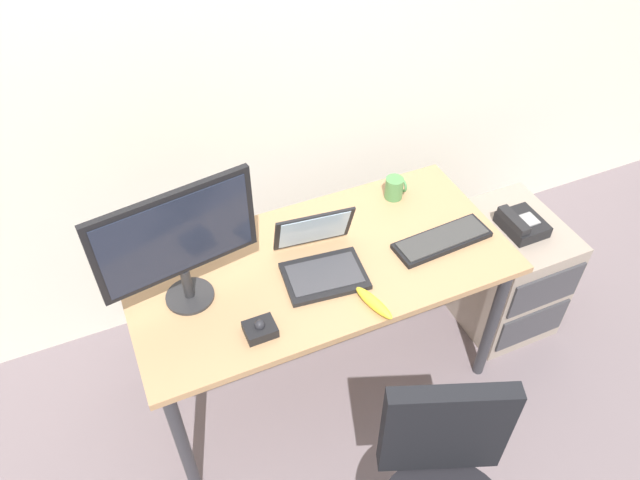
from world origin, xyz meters
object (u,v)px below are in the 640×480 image
object	(u,v)px
file_cabinet	(505,271)
keyboard	(442,240)
laptop	(320,259)
coffee_mug	(395,188)
banana	(374,303)
trackball_mouse	(260,329)
desk_phone	(521,224)
monitor_main	(177,241)

from	to	relation	value
file_cabinet	keyboard	world-z (taller)	keyboard
file_cabinet	laptop	xyz separation A→B (m)	(-0.99, -0.00, 0.51)
coffee_mug	banana	distance (m)	0.64
file_cabinet	trackball_mouse	size ratio (longest dim) A/B	5.46
trackball_mouse	laptop	bearing A→B (deg)	32.40
desk_phone	keyboard	distance (m)	0.50
file_cabinet	monitor_main	bearing A→B (deg)	178.02
laptop	banana	world-z (taller)	laptop
keyboard	monitor_main	bearing A→B (deg)	172.99
monitor_main	laptop	distance (m)	0.56
file_cabinet	laptop	world-z (taller)	laptop
file_cabinet	keyboard	xyz separation A→B (m)	(-0.48, -0.07, 0.47)
keyboard	banana	size ratio (longest dim) A/B	2.20
file_cabinet	banana	world-z (taller)	banana
desk_phone	monitor_main	bearing A→B (deg)	177.37
desk_phone	banana	distance (m)	0.93
keyboard	laptop	xyz separation A→B (m)	(-0.51, 0.07, 0.04)
desk_phone	monitor_main	world-z (taller)	monitor_main
banana	desk_phone	bearing A→B (deg)	15.46
laptop	coffee_mug	distance (m)	0.54
banana	keyboard	bearing A→B (deg)	24.65
laptop	coffee_mug	xyz separation A→B (m)	(0.47, 0.27, -0.00)
monitor_main	file_cabinet	bearing A→B (deg)	-1.98
monitor_main	trackball_mouse	bearing A→B (deg)	-54.76
trackball_mouse	coffee_mug	bearing A→B (deg)	30.59
desk_phone	keyboard	world-z (taller)	keyboard
file_cabinet	trackball_mouse	world-z (taller)	trackball_mouse
file_cabinet	desk_phone	xyz separation A→B (m)	(-0.01, -0.02, 0.34)
laptop	coffee_mug	world-z (taller)	laptop
monitor_main	coffee_mug	distance (m)	1.03
coffee_mug	banana	world-z (taller)	coffee_mug
coffee_mug	laptop	bearing A→B (deg)	-150.68
laptop	banana	distance (m)	0.28
file_cabinet	monitor_main	world-z (taller)	monitor_main
desk_phone	laptop	world-z (taller)	laptop
banana	file_cabinet	bearing A→B (deg)	16.30
laptop	file_cabinet	bearing A→B (deg)	0.29
desk_phone	keyboard	bearing A→B (deg)	-173.22
keyboard	coffee_mug	bearing A→B (deg)	96.73
monitor_main	trackball_mouse	world-z (taller)	monitor_main
monitor_main	keyboard	world-z (taller)	monitor_main
file_cabinet	laptop	distance (m)	1.12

